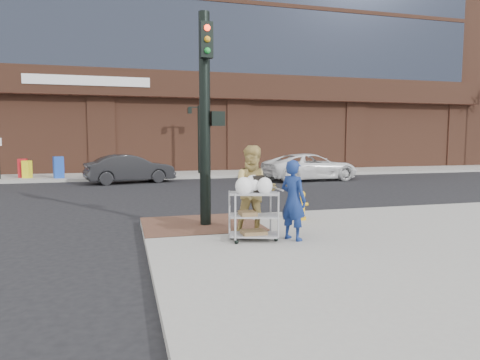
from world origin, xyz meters
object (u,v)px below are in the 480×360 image
object	(u,v)px
woman_blue	(293,200)
minivan_white	(311,167)
traffic_signal_pole	(206,113)
lamp_post	(199,132)
pedestrian_tan	(254,191)
fire_hydrant	(301,205)
sedan_dark	(130,169)
utility_cart	(254,211)

from	to	relation	value
woman_blue	minivan_white	world-z (taller)	woman_blue
traffic_signal_pole	lamp_post	bearing A→B (deg)	80.76
pedestrian_tan	fire_hydrant	size ratio (longest dim) A/B	2.58
lamp_post	pedestrian_tan	distance (m)	16.83
woman_blue	minivan_white	xyz separation A→B (m)	(6.30, 12.87, -0.27)
sedan_dark	lamp_post	bearing A→B (deg)	-64.87
fire_hydrant	sedan_dark	bearing A→B (deg)	108.70
woman_blue	fire_hydrant	bearing A→B (deg)	-57.89
woman_blue	utility_cart	bearing A→B (deg)	49.35
utility_cart	fire_hydrant	bearing A→B (deg)	44.59
traffic_signal_pole	utility_cart	world-z (taller)	traffic_signal_pole
traffic_signal_pole	woman_blue	world-z (taller)	traffic_signal_pole
woman_blue	fire_hydrant	xyz separation A→B (m)	(1.04, 1.97, -0.44)
lamp_post	pedestrian_tan	size ratio (longest dim) A/B	2.06
woman_blue	pedestrian_tan	size ratio (longest dim) A/B	0.85
lamp_post	sedan_dark	world-z (taller)	lamp_post
woman_blue	utility_cart	distance (m)	0.84
woman_blue	sedan_dark	distance (m)	14.30
traffic_signal_pole	minivan_white	size ratio (longest dim) A/B	0.98
sedan_dark	utility_cart	size ratio (longest dim) A/B	3.24
lamp_post	pedestrian_tan	bearing A→B (deg)	-95.90
utility_cart	fire_hydrant	distance (m)	2.60
minivan_white	fire_hydrant	size ratio (longest dim) A/B	6.80
lamp_post	pedestrian_tan	world-z (taller)	lamp_post
traffic_signal_pole	utility_cart	bearing A→B (deg)	-70.94
pedestrian_tan	sedan_dark	world-z (taller)	pedestrian_tan
traffic_signal_pole	minivan_white	xyz separation A→B (m)	(7.72, 10.91, -2.12)
minivan_white	utility_cart	size ratio (longest dim) A/B	3.82
sedan_dark	fire_hydrant	size ratio (longest dim) A/B	5.76
sedan_dark	fire_hydrant	world-z (taller)	sedan_dark
fire_hydrant	lamp_post	bearing A→B (deg)	89.97
pedestrian_tan	utility_cart	size ratio (longest dim) A/B	1.45
woman_blue	fire_hydrant	distance (m)	2.27
traffic_signal_pole	woman_blue	size ratio (longest dim) A/B	3.03
minivan_white	utility_cart	distance (m)	14.57
woman_blue	utility_cart	size ratio (longest dim) A/B	1.24
traffic_signal_pole	fire_hydrant	size ratio (longest dim) A/B	6.66
traffic_signal_pole	fire_hydrant	xyz separation A→B (m)	(2.47, 0.01, -2.30)
pedestrian_tan	traffic_signal_pole	bearing A→B (deg)	129.90
sedan_dark	traffic_signal_pole	bearing A→B (deg)	174.41
utility_cart	sedan_dark	bearing A→B (deg)	99.13
minivan_white	fire_hydrant	xyz separation A→B (m)	(-5.25, -10.91, -0.18)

